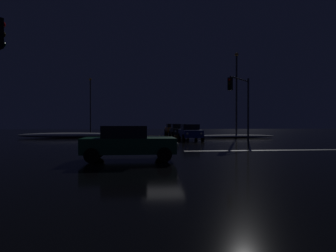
{
  "coord_description": "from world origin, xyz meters",
  "views": [
    {
      "loc": [
        -1.28,
        -16.46,
        1.7
      ],
      "look_at": [
        1.52,
        12.0,
        1.38
      ],
      "focal_mm": 29.66,
      "sensor_mm": 36.0,
      "label": 1
    }
  ],
  "objects_px": {
    "sedan_white": "(171,128)",
    "streetlamp_right_near": "(237,89)",
    "sedan_blue": "(190,132)",
    "streetlamp_left_far": "(90,101)",
    "traffic_signal_ne": "(241,97)",
    "sedan_green_crossing": "(128,142)",
    "sedan_black": "(178,130)",
    "sedan_orange": "(172,129)"
  },
  "relations": [
    {
      "from": "sedan_white",
      "to": "streetlamp_right_near",
      "type": "xyz_separation_m",
      "value": [
        5.76,
        -14.92,
        4.72
      ]
    },
    {
      "from": "sedan_blue",
      "to": "streetlamp_left_far",
      "type": "relative_size",
      "value": 0.48
    },
    {
      "from": "sedan_blue",
      "to": "sedan_white",
      "type": "xyz_separation_m",
      "value": [
        0.14,
        18.19,
        0.0
      ]
    },
    {
      "from": "traffic_signal_ne",
      "to": "sedan_blue",
      "type": "bearing_deg",
      "value": 142.69
    },
    {
      "from": "sedan_blue",
      "to": "sedan_green_crossing",
      "type": "relative_size",
      "value": 1.0
    },
    {
      "from": "streetlamp_left_far",
      "to": "sedan_black",
      "type": "bearing_deg",
      "value": -44.21
    },
    {
      "from": "sedan_blue",
      "to": "traffic_signal_ne",
      "type": "xyz_separation_m",
      "value": [
        4.05,
        -3.08,
        3.26
      ]
    },
    {
      "from": "streetlamp_right_near",
      "to": "sedan_black",
      "type": "bearing_deg",
      "value": 150.43
    },
    {
      "from": "sedan_white",
      "to": "streetlamp_right_near",
      "type": "relative_size",
      "value": 0.45
    },
    {
      "from": "sedan_orange",
      "to": "sedan_green_crossing",
      "type": "xyz_separation_m",
      "value": [
        -5.16,
        -27.3,
        0.0
      ]
    },
    {
      "from": "streetlamp_left_far",
      "to": "traffic_signal_ne",
      "type": "bearing_deg",
      "value": -52.49
    },
    {
      "from": "sedan_green_crossing",
      "to": "streetlamp_right_near",
      "type": "xyz_separation_m",
      "value": [
        11.36,
        17.61,
        4.72
      ]
    },
    {
      "from": "sedan_blue",
      "to": "sedan_black",
      "type": "relative_size",
      "value": 1.0
    },
    {
      "from": "sedan_blue",
      "to": "streetlamp_right_near",
      "type": "bearing_deg",
      "value": 28.97
    },
    {
      "from": "sedan_blue",
      "to": "sedan_orange",
      "type": "bearing_deg",
      "value": 91.31
    },
    {
      "from": "traffic_signal_ne",
      "to": "streetlamp_left_far",
      "type": "height_order",
      "value": "streetlamp_left_far"
    },
    {
      "from": "sedan_black",
      "to": "sedan_orange",
      "type": "xyz_separation_m",
      "value": [
        -0.05,
        6.2,
        0.0
      ]
    },
    {
      "from": "sedan_white",
      "to": "sedan_orange",
      "type": "bearing_deg",
      "value": -94.73
    },
    {
      "from": "sedan_white",
      "to": "traffic_signal_ne",
      "type": "xyz_separation_m",
      "value": [
        3.91,
        -21.27,
        3.26
      ]
    },
    {
      "from": "sedan_black",
      "to": "sedan_white",
      "type": "xyz_separation_m",
      "value": [
        0.38,
        11.44,
        0.0
      ]
    },
    {
      "from": "sedan_black",
      "to": "traffic_signal_ne",
      "type": "relative_size",
      "value": 0.73
    },
    {
      "from": "sedan_orange",
      "to": "streetlamp_right_near",
      "type": "relative_size",
      "value": 0.45
    },
    {
      "from": "sedan_blue",
      "to": "sedan_orange",
      "type": "height_order",
      "value": "same"
    },
    {
      "from": "sedan_blue",
      "to": "sedan_white",
      "type": "height_order",
      "value": "same"
    },
    {
      "from": "sedan_orange",
      "to": "sedan_green_crossing",
      "type": "height_order",
      "value": "same"
    },
    {
      "from": "sedan_green_crossing",
      "to": "streetlamp_left_far",
      "type": "xyz_separation_m",
      "value": [
        -7.65,
        33.61,
        4.41
      ]
    },
    {
      "from": "sedan_orange",
      "to": "sedan_green_crossing",
      "type": "bearing_deg",
      "value": -100.71
    },
    {
      "from": "sedan_green_crossing",
      "to": "streetlamp_right_near",
      "type": "height_order",
      "value": "streetlamp_right_near"
    },
    {
      "from": "streetlamp_right_near",
      "to": "sedan_green_crossing",
      "type": "bearing_deg",
      "value": -122.83
    },
    {
      "from": "streetlamp_right_near",
      "to": "streetlamp_left_far",
      "type": "bearing_deg",
      "value": 139.91
    },
    {
      "from": "streetlamp_left_far",
      "to": "streetlamp_right_near",
      "type": "xyz_separation_m",
      "value": [
        19.01,
        -16.0,
        0.31
      ]
    },
    {
      "from": "sedan_black",
      "to": "sedan_orange",
      "type": "distance_m",
      "value": 6.2
    },
    {
      "from": "sedan_black",
      "to": "streetlamp_right_near",
      "type": "distance_m",
      "value": 8.5
    },
    {
      "from": "streetlamp_right_near",
      "to": "traffic_signal_ne",
      "type": "bearing_deg",
      "value": -106.25
    },
    {
      "from": "streetlamp_left_far",
      "to": "sedan_blue",
      "type": "bearing_deg",
      "value": -55.76
    },
    {
      "from": "sedan_orange",
      "to": "sedan_black",
      "type": "bearing_deg",
      "value": -89.55
    },
    {
      "from": "streetlamp_left_far",
      "to": "streetlamp_right_near",
      "type": "height_order",
      "value": "streetlamp_right_near"
    },
    {
      "from": "sedan_orange",
      "to": "sedan_white",
      "type": "bearing_deg",
      "value": 85.27
    },
    {
      "from": "streetlamp_right_near",
      "to": "sedan_blue",
      "type": "bearing_deg",
      "value": -151.03
    },
    {
      "from": "sedan_blue",
      "to": "sedan_green_crossing",
      "type": "distance_m",
      "value": 15.35
    },
    {
      "from": "sedan_white",
      "to": "streetlamp_left_far",
      "type": "relative_size",
      "value": 0.48
    },
    {
      "from": "sedan_orange",
      "to": "sedan_green_crossing",
      "type": "distance_m",
      "value": 27.78
    }
  ]
}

